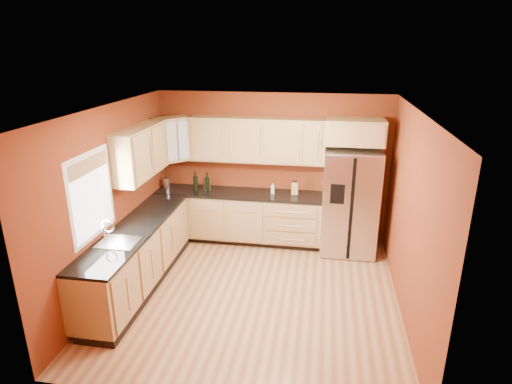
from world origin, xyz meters
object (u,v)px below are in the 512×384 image
wine_bottle_a (196,181)px  soap_dispenser (273,189)px  refrigerator (350,201)px  knife_block (294,189)px  canister_left (207,184)px

wine_bottle_a → soap_dispenser: size_ratio=1.94×
refrigerator → wine_bottle_a: (-2.65, 0.03, 0.21)m
wine_bottle_a → knife_block: 1.72m
canister_left → soap_dispenser: size_ratio=1.16×
canister_left → knife_block: 1.53m
knife_block → soap_dispenser: knife_block is taller
knife_block → wine_bottle_a: bearing=174.0°
refrigerator → wine_bottle_a: refrigerator is taller
refrigerator → canister_left: (-2.46, 0.09, 0.14)m
soap_dispenser → wine_bottle_a: bearing=-177.2°
refrigerator → canister_left: 2.47m
canister_left → knife_block: bearing=0.7°
refrigerator → soap_dispenser: size_ratio=9.79×
canister_left → knife_block: knife_block is taller
soap_dispenser → refrigerator: bearing=-4.2°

